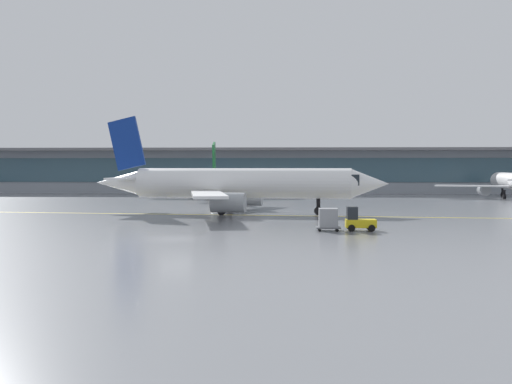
# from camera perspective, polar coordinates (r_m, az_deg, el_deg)

# --- Properties ---
(ground_plane) EXTENTS (400.00, 400.00, 0.00)m
(ground_plane) POSITION_cam_1_polar(r_m,az_deg,el_deg) (48.63, -7.32, -4.26)
(ground_plane) COLOR slate
(taxiway_centreline_stripe) EXTENTS (109.31, 13.04, 0.01)m
(taxiway_centreline_stripe) POSITION_cam_1_polar(r_m,az_deg,el_deg) (72.42, -1.29, -2.10)
(taxiway_centreline_stripe) COLOR yellow
(taxiway_centreline_stripe) RESTS_ON ground_plane
(terminal_concourse) EXTENTS (205.48, 11.00, 9.60)m
(terminal_concourse) POSITION_cam_1_polar(r_m,az_deg,el_deg) (135.69, -0.91, 1.99)
(terminal_concourse) COLOR #8C939E
(terminal_concourse) RESTS_ON ground_plane
(gate_airplane_1) EXTENTS (27.03, 29.03, 9.63)m
(gate_airplane_1) POSITION_cam_1_polar(r_m,az_deg,el_deg) (111.93, -3.34, 0.90)
(gate_airplane_1) COLOR silver
(gate_airplane_1) RESTS_ON ground_plane
(taxiing_regional_jet) EXTENTS (35.39, 32.70, 11.72)m
(taxiing_regional_jet) POSITION_cam_1_polar(r_m,az_deg,el_deg) (74.32, -1.53, 0.72)
(taxiing_regional_jet) COLOR white
(taxiing_regional_jet) RESTS_ON ground_plane
(baggage_tug) EXTENTS (2.60, 1.62, 2.10)m
(baggage_tug) POSITION_cam_1_polar(r_m,az_deg,el_deg) (55.09, 9.25, -2.57)
(baggage_tug) COLOR yellow
(baggage_tug) RESTS_ON ground_plane
(cargo_dolly_lead) EXTENTS (2.10, 1.60, 1.94)m
(cargo_dolly_lead) POSITION_cam_1_polar(r_m,az_deg,el_deg) (54.83, 6.57, -2.41)
(cargo_dolly_lead) COLOR #595B60
(cargo_dolly_lead) RESTS_ON ground_plane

